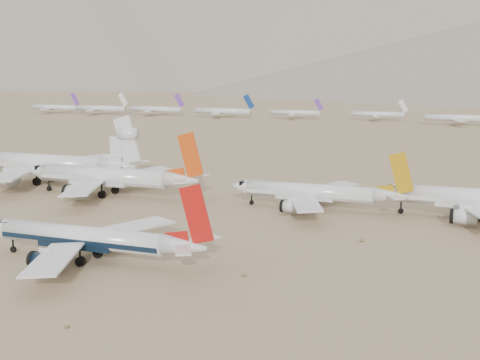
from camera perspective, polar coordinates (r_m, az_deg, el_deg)
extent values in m
plane|color=#7C6648|center=(120.58, -10.91, -6.98)|extent=(7000.00, 7000.00, 0.00)
cylinder|color=silver|center=(121.75, -13.33, -4.74)|extent=(32.63, 3.86, 3.86)
cube|color=black|center=(121.87, -13.32, -4.96)|extent=(31.98, 3.92, 0.87)
sphere|color=silver|center=(131.59, -19.19, -3.95)|extent=(3.86, 3.86, 3.86)
cube|color=black|center=(131.73, -19.41, -3.47)|extent=(2.70, 2.51, 0.96)
cone|color=silver|center=(111.63, -4.76, -5.66)|extent=(8.16, 3.86, 3.86)
cube|color=silver|center=(111.57, -15.62, -6.51)|extent=(12.60, 19.86, 0.60)
cube|color=silver|center=(107.58, -4.89, -5.98)|extent=(5.18, 6.77, 0.23)
cylinder|color=black|center=(117.21, -16.27, -6.65)|extent=(4.53, 2.78, 2.78)
cube|color=silver|center=(129.86, -9.52, -4.02)|extent=(12.60, 19.86, 0.60)
cube|color=silver|center=(114.11, -3.21, -5.05)|extent=(5.18, 6.77, 0.23)
cylinder|color=black|center=(129.74, -11.93, -4.91)|extent=(4.53, 2.78, 2.78)
cube|color=#A9110E|center=(109.32, -3.74, -2.93)|extent=(6.19, 0.31, 10.19)
cylinder|color=black|center=(131.89, -18.78, -5.63)|extent=(1.16, 0.48, 1.16)
cylinder|color=black|center=(119.80, -13.47, -6.78)|extent=(1.62, 0.96, 1.62)
cylinder|color=black|center=(124.07, -12.04, -6.15)|extent=(1.62, 0.96, 1.62)
cylinder|color=silver|center=(159.80, 19.59, -1.45)|extent=(35.77, 4.34, 4.34)
cube|color=silver|center=(159.90, 19.58, -1.64)|extent=(35.05, 4.40, 0.98)
sphere|color=silver|center=(161.30, 13.24, -1.05)|extent=(4.34, 4.34, 4.34)
cube|color=black|center=(161.18, 13.02, -0.62)|extent=(3.03, 2.82, 1.08)
cylinder|color=silver|center=(151.73, 18.65, -3.01)|extent=(4.97, 3.12, 3.12)
cylinder|color=silver|center=(169.06, 18.98, -1.78)|extent=(4.97, 3.12, 3.12)
cylinder|color=black|center=(161.99, 13.56, -2.58)|extent=(1.30, 0.54, 1.30)
cylinder|color=silver|center=(162.49, 5.91, -0.97)|extent=(31.64, 3.84, 3.84)
cube|color=silver|center=(162.57, 5.91, -1.14)|extent=(31.00, 3.90, 0.87)
sphere|color=silver|center=(167.36, 0.69, -0.62)|extent=(3.84, 3.84, 3.84)
cube|color=black|center=(167.38, 0.51, -0.25)|extent=(2.69, 2.50, 0.96)
cone|color=silver|center=(158.40, 12.74, -1.33)|extent=(7.91, 3.84, 3.84)
cube|color=silver|center=(151.43, 5.65, -2.00)|extent=(12.22, 19.25, 0.59)
cube|color=silver|center=(154.54, 13.10, -1.43)|extent=(5.02, 6.57, 0.23)
cylinder|color=silver|center=(156.06, 4.50, -2.29)|extent=(4.39, 2.77, 2.77)
cube|color=silver|center=(172.61, 7.69, -0.62)|extent=(12.22, 19.25, 0.59)
cube|color=silver|center=(161.65, 13.49, -0.97)|extent=(5.02, 6.57, 0.23)
cylinder|color=silver|center=(170.81, 6.04, -1.28)|extent=(4.39, 2.77, 2.77)
cube|color=#BC8A11|center=(157.17, 13.60, 0.58)|extent=(6.00, 0.31, 9.88)
cylinder|color=black|center=(167.74, 1.00, -1.93)|extent=(1.15, 0.48, 1.15)
cylinder|color=black|center=(160.30, 6.08, -2.44)|extent=(1.61, 0.96, 1.61)
cylinder|color=black|center=(165.39, 6.58, -2.08)|extent=(1.61, 0.96, 1.61)
cylinder|color=silver|center=(182.75, -11.61, 0.34)|extent=(37.92, 4.63, 4.63)
cube|color=silver|center=(182.84, -11.60, 0.16)|extent=(37.16, 4.70, 1.04)
sphere|color=silver|center=(193.70, -16.31, 0.66)|extent=(4.63, 4.63, 4.63)
cube|color=black|center=(193.94, -16.49, 1.05)|extent=(3.24, 3.01, 1.16)
cone|color=silver|center=(171.11, -5.02, 0.00)|extent=(9.48, 4.63, 4.63)
cube|color=silver|center=(170.34, -13.22, -0.66)|extent=(14.65, 23.08, 0.72)
cube|color=silver|center=(166.34, -5.13, -0.07)|extent=(6.02, 7.87, 0.28)
cylinder|color=silver|center=(176.77, -13.81, -1.00)|extent=(5.27, 3.34, 3.34)
cube|color=silver|center=(192.58, -8.70, 0.64)|extent=(14.65, 23.08, 0.72)
cube|color=silver|center=(174.10, -3.84, 0.37)|extent=(6.02, 7.87, 0.28)
cylinder|color=silver|center=(192.14, -10.58, -0.06)|extent=(5.27, 3.34, 3.34)
cube|color=#C1400D|center=(169.00, -4.25, 2.14)|extent=(7.19, 0.37, 11.84)
cylinder|color=black|center=(193.73, -15.98, -0.71)|extent=(1.39, 0.58, 1.39)
cylinder|color=black|center=(179.96, -11.70, -1.21)|extent=(1.95, 1.16, 1.95)
cylinder|color=black|center=(185.32, -10.61, -0.87)|extent=(1.95, 1.16, 1.95)
cylinder|color=silver|center=(207.70, -16.78, 1.43)|extent=(44.28, 5.30, 5.30)
cube|color=silver|center=(207.79, -16.77, 1.25)|extent=(43.39, 5.38, 1.19)
cone|color=silver|center=(191.97, -10.35, 1.17)|extent=(11.07, 5.30, 5.30)
cube|color=silver|center=(193.79, -18.81, 0.49)|extent=(17.10, 26.95, 0.83)
cube|color=silver|center=(186.47, -10.62, 1.12)|extent=(7.03, 9.19, 0.32)
cylinder|color=silver|center=(201.43, -19.20, 0.11)|extent=(6.15, 3.82, 3.82)
cube|color=silver|center=(218.14, -13.54, 1.70)|extent=(17.10, 26.95, 0.83)
cube|color=silver|center=(195.08, -9.03, 1.53)|extent=(7.03, 9.19, 0.32)
cylinder|color=silver|center=(218.19, -15.48, 0.98)|extent=(6.15, 3.82, 3.82)
cube|color=silver|center=(189.42, -9.63, 3.41)|extent=(8.39, 0.42, 13.83)
cylinder|color=silver|center=(189.09, -9.57, 3.92)|extent=(5.53, 3.44, 3.44)
cylinder|color=black|center=(204.42, -16.95, -0.12)|extent=(2.23, 1.33, 2.23)
cylinder|color=black|center=(210.19, -15.70, 0.20)|extent=(2.23, 1.33, 2.23)
cylinder|color=silver|center=(530.89, -15.51, 5.99)|extent=(39.09, 3.86, 3.86)
cube|color=#613397|center=(519.71, -13.91, 6.71)|extent=(7.78, 0.39, 9.80)
cube|color=silver|center=(522.89, -16.18, 5.85)|extent=(10.30, 17.99, 0.39)
cube|color=silver|center=(539.02, -14.86, 6.01)|extent=(10.30, 17.99, 0.39)
cylinder|color=silver|center=(507.79, -11.83, 6.01)|extent=(41.50, 4.10, 4.10)
cube|color=silver|center=(496.97, -9.96, 6.79)|extent=(8.26, 0.41, 10.41)
cube|color=silver|center=(498.90, -12.51, 5.85)|extent=(10.93, 19.10, 0.41)
cube|color=silver|center=(516.81, -11.17, 6.02)|extent=(10.93, 19.10, 0.41)
cylinder|color=silver|center=(491.61, -7.20, 6.02)|extent=(40.77, 4.03, 4.03)
cube|color=#613397|center=(482.32, -5.20, 6.80)|extent=(8.12, 0.40, 10.23)
cube|color=silver|center=(482.44, -7.80, 5.87)|extent=(10.74, 18.77, 0.40)
cube|color=silver|center=(500.90, -6.62, 6.03)|extent=(10.74, 18.77, 0.40)
cylinder|color=silver|center=(465.81, -1.51, 5.90)|extent=(41.54, 4.11, 4.11)
cube|color=navy|center=(458.13, 0.75, 6.72)|extent=(8.27, 0.41, 10.42)
cube|color=silver|center=(456.00, -2.04, 5.75)|extent=(10.94, 19.12, 0.41)
cube|color=silver|center=(475.74, -1.00, 5.91)|extent=(10.94, 19.12, 0.41)
cylinder|color=silver|center=(455.49, 4.74, 5.75)|extent=(34.47, 3.41, 3.41)
cube|color=#613397|center=(450.72, 6.73, 6.41)|extent=(6.86, 0.34, 8.65)
cube|color=silver|center=(447.01, 4.40, 5.62)|extent=(9.08, 15.87, 0.34)
cube|color=silver|center=(464.05, 5.06, 5.75)|extent=(9.08, 15.87, 0.34)
cylinder|color=silver|center=(447.51, 11.64, 5.52)|extent=(34.79, 3.44, 3.44)
cube|color=silver|center=(444.63, 13.76, 6.17)|extent=(6.93, 0.34, 8.73)
cube|color=silver|center=(438.70, 11.43, 5.38)|extent=(9.16, 16.01, 0.34)
cube|color=silver|center=(456.39, 11.84, 5.52)|extent=(9.16, 16.01, 0.34)
cylinder|color=silver|center=(422.37, 18.17, 5.05)|extent=(39.70, 3.92, 3.92)
cube|color=silver|center=(412.18, 18.08, 4.87)|extent=(10.46, 18.27, 0.39)
cube|color=silver|center=(432.64, 18.26, 5.06)|extent=(10.46, 18.27, 0.39)
cone|color=slate|center=(2278.25, -15.70, 13.62)|extent=(3024.00, 3024.00, 420.00)
cone|color=slate|center=(1871.95, -6.08, 13.04)|extent=(1800.00, 1800.00, 300.00)
cone|color=slate|center=(1419.62, -11.10, 9.91)|extent=(855.00, 855.00, 95.00)
ellipsoid|color=brown|center=(149.23, -17.85, -3.95)|extent=(0.98, 0.98, 0.54)
ellipsoid|color=brown|center=(93.16, -14.55, -11.99)|extent=(0.70, 0.70, 0.39)
ellipsoid|color=brown|center=(111.21, 0.33, -8.08)|extent=(0.84, 0.84, 0.46)
ellipsoid|color=brown|center=(134.72, 10.36, -5.08)|extent=(0.98, 0.98, 0.54)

